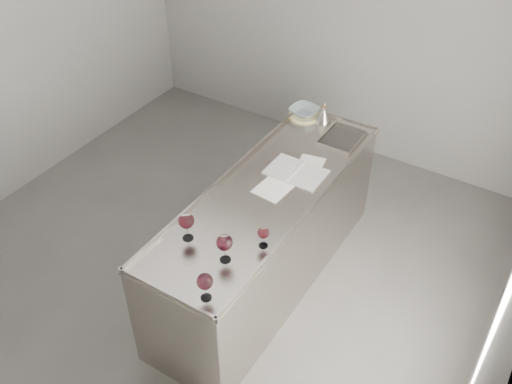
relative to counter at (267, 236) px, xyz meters
The scene contains 12 objects.
room_shell 1.10m from the counter, 148.97° to the right, with size 4.54×5.04×2.84m.
counter is the anchor object (origin of this frame).
wine_glass_left 0.97m from the counter, 105.21° to the right, with size 0.11×0.11×0.21m.
wine_glass_middle 0.98m from the counter, 79.97° to the right, with size 0.11×0.11×0.21m.
wine_glass_right 1.26m from the counter, 78.70° to the right, with size 0.10×0.10×0.20m.
wine_glass_small 0.82m from the counter, 61.83° to the right, with size 0.08×0.08×0.16m.
notebook 0.57m from the counter, 77.34° to the left, with size 0.44×0.31×0.02m.
loose_paper_top 0.65m from the counter, 74.85° to the left, with size 0.20×0.29×0.00m, color white.
loose_paper_under 0.48m from the counter, 71.51° to the left, with size 0.23×0.33×0.00m, color white.
trivet 1.21m from the counter, 104.31° to the left, with size 0.27×0.27×0.02m, color beige.
ceramic_bowl 1.23m from the counter, 104.31° to the left, with size 0.25×0.25×0.06m, color gray.
wine_funnel 1.21m from the counter, 94.46° to the left, with size 0.15×0.15×0.21m.
Camera 1 is at (2.18, -2.55, 3.62)m, focal length 40.00 mm.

